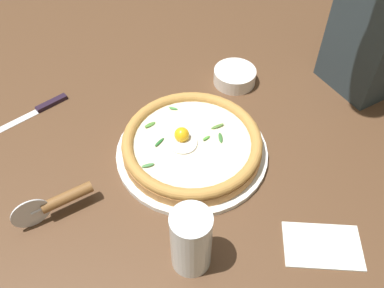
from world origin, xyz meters
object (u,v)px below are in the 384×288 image
at_px(table_knife, 39,110).
at_px(drinking_glass, 191,244).
at_px(side_bowl, 235,76).
at_px(folded_napkin, 323,245).
at_px(pizza, 192,144).
at_px(pizza_cutter, 58,201).

bearing_deg(table_knife, drinking_glass, 13.76).
distance_m(table_knife, drinking_glass, 0.53).
relative_size(side_bowl, folded_napkin, 0.75).
height_order(side_bowl, drinking_glass, drinking_glass).
relative_size(table_knife, drinking_glass, 1.52).
relative_size(pizza, folded_napkin, 2.11).
bearing_deg(table_knife, pizza_cutter, -8.02).
height_order(pizza_cutter, drinking_glass, drinking_glass).
relative_size(pizza, drinking_glass, 2.15).
distance_m(side_bowl, table_knife, 0.48).
height_order(pizza, folded_napkin, pizza).
bearing_deg(pizza, pizza_cutter, -89.57).
xyz_separation_m(pizza_cutter, drinking_glass, (0.21, 0.17, 0.02)).
distance_m(pizza, drinking_glass, 0.25).
bearing_deg(folded_napkin, table_knife, -150.40).
distance_m(pizza_cutter, folded_napkin, 0.49).
bearing_deg(drinking_glass, pizza_cutter, -141.56).
distance_m(pizza, table_knife, 0.39).
bearing_deg(pizza_cutter, side_bowl, 107.19).
bearing_deg(pizza_cutter, table_knife, 171.98).
distance_m(pizza, pizza_cutter, 0.29).
xyz_separation_m(pizza_cutter, table_knife, (-0.30, 0.04, -0.03)).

